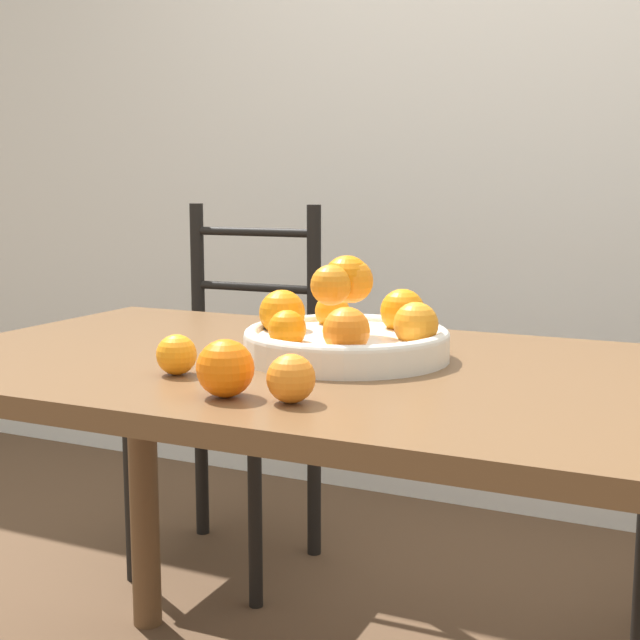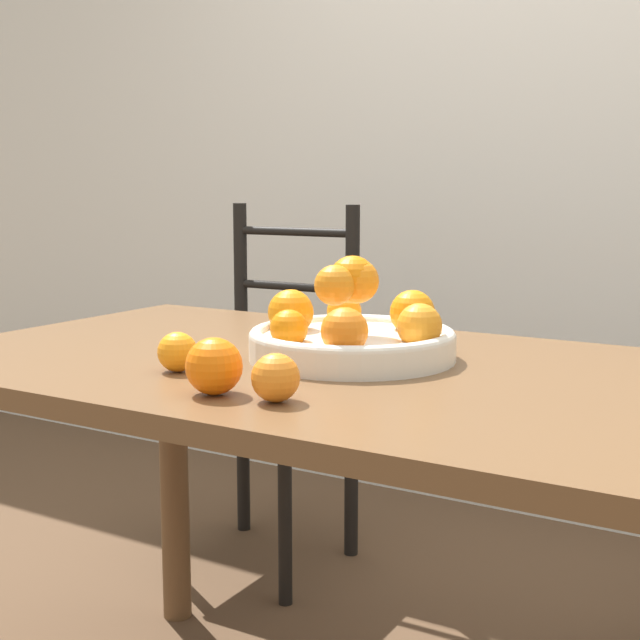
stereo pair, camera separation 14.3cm
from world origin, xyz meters
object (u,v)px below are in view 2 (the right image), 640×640
at_px(orange_loose_1, 214,366).
at_px(chair_left, 270,399).
at_px(orange_loose_2, 276,378).
at_px(orange_loose_0, 177,352).
at_px(fruit_bowl, 352,331).

relative_size(orange_loose_1, chair_left, 0.08).
bearing_deg(orange_loose_2, chair_left, 124.86).
bearing_deg(orange_loose_1, orange_loose_0, 147.41).
height_order(fruit_bowl, chair_left, chair_left).
relative_size(orange_loose_0, orange_loose_1, 0.78).
bearing_deg(chair_left, orange_loose_0, -64.80).
relative_size(orange_loose_2, chair_left, 0.07).
distance_m(orange_loose_1, orange_loose_2, 0.10).
bearing_deg(fruit_bowl, chair_left, 132.91).
relative_size(fruit_bowl, chair_left, 0.35).
bearing_deg(chair_left, orange_loose_1, -60.52).
height_order(fruit_bowl, orange_loose_2, fruit_bowl).
xyz_separation_m(fruit_bowl, orange_loose_0, (-0.19, -0.23, -0.02)).
xyz_separation_m(orange_loose_0, orange_loose_2, (0.25, -0.08, 0.00)).
bearing_deg(fruit_bowl, orange_loose_2, -80.01).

